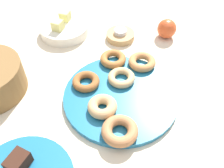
{
  "coord_description": "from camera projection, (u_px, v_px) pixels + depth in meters",
  "views": [
    {
      "loc": [
        -0.44,
        -0.21,
        0.58
      ],
      "look_at": [
        0.0,
        0.03,
        0.05
      ],
      "focal_mm": 40.3,
      "sensor_mm": 36.0,
      "label": 1
    }
  ],
  "objects": [
    {
      "name": "tealight",
      "position": [
        120.0,
        31.0,
        0.94
      ],
      "size": [
        0.05,
        0.05,
        0.01
      ],
      "primitive_type": "cylinder",
      "color": "silver",
      "rests_on": "candle_holder"
    },
    {
      "name": "candle_holder",
      "position": [
        120.0,
        36.0,
        0.95
      ],
      "size": [
        0.11,
        0.11,
        0.02
      ],
      "primitive_type": "cylinder",
      "color": "tan",
      "rests_on": "ground_plane"
    },
    {
      "name": "donut_1",
      "position": [
        121.0,
        78.0,
        0.78
      ],
      "size": [
        0.11,
        0.11,
        0.02
      ],
      "primitive_type": "torus",
      "rotation": [
        0.0,
        0.0,
        1.23
      ],
      "color": "tan",
      "rests_on": "donut_plate"
    },
    {
      "name": "donut_plate",
      "position": [
        121.0,
        96.0,
        0.75
      ],
      "size": [
        0.34,
        0.34,
        0.02
      ],
      "primitive_type": "cylinder",
      "color": "#1E6B93",
      "rests_on": "ground_plane"
    },
    {
      "name": "melon_chunk_right",
      "position": [
        65.0,
        16.0,
        0.97
      ],
      "size": [
        0.04,
        0.04,
        0.04
      ],
      "primitive_type": "cube",
      "rotation": [
        0.0,
        0.0,
        0.2
      ],
      "color": "#DBD67A",
      "rests_on": "fruit_bowl"
    },
    {
      "name": "donut_4",
      "position": [
        102.0,
        107.0,
        0.7
      ],
      "size": [
        0.09,
        0.09,
        0.03
      ],
      "primitive_type": "torus",
      "rotation": [
        0.0,
        0.0,
        4.58
      ],
      "color": "tan",
      "rests_on": "donut_plate"
    },
    {
      "name": "ground_plane",
      "position": [
        121.0,
        98.0,
        0.76
      ],
      "size": [
        2.4,
        2.4,
        0.0
      ],
      "primitive_type": "plane",
      "color": "beige"
    },
    {
      "name": "donut_3",
      "position": [
        113.0,
        59.0,
        0.84
      ],
      "size": [
        0.09,
        0.09,
        0.02
      ],
      "primitive_type": "torus",
      "rotation": [
        0.0,
        0.0,
        3.11
      ],
      "color": "#AD6B33",
      "rests_on": "donut_plate"
    },
    {
      "name": "donut_0",
      "position": [
        120.0,
        131.0,
        0.64
      ],
      "size": [
        0.1,
        0.1,
        0.03
      ],
      "primitive_type": "torus",
      "rotation": [
        0.0,
        0.0,
        3.09
      ],
      "color": "#B27547",
      "rests_on": "donut_plate"
    },
    {
      "name": "fruit_bowl",
      "position": [
        64.0,
        29.0,
        0.97
      ],
      "size": [
        0.18,
        0.18,
        0.04
      ],
      "primitive_type": "cylinder",
      "color": "silver",
      "rests_on": "ground_plane"
    },
    {
      "name": "apple",
      "position": [
        167.0,
        29.0,
        0.94
      ],
      "size": [
        0.07,
        0.07,
        0.07
      ],
      "primitive_type": "sphere",
      "color": "#CC4C23",
      "rests_on": "ground_plane"
    },
    {
      "name": "donut_2",
      "position": [
        143.0,
        62.0,
        0.83
      ],
      "size": [
        0.13,
        0.13,
        0.02
      ],
      "primitive_type": "torus",
      "rotation": [
        0.0,
        0.0,
        0.88
      ],
      "color": "#C6844C",
      "rests_on": "donut_plate"
    },
    {
      "name": "donut_5",
      "position": [
        86.0,
        82.0,
        0.77
      ],
      "size": [
        0.09,
        0.09,
        0.02
      ],
      "primitive_type": "torus",
      "rotation": [
        0.0,
        0.0,
        3.01
      ],
      "color": "#995B2D",
      "rests_on": "donut_plate"
    },
    {
      "name": "brownie_far",
      "position": [
        18.0,
        162.0,
        0.59
      ],
      "size": [
        0.06,
        0.04,
        0.04
      ],
      "primitive_type": "cube",
      "rotation": [
        0.0,
        0.0,
        0.04
      ],
      "color": "#381E14",
      "rests_on": "cake_plate"
    },
    {
      "name": "melon_chunk_left",
      "position": [
        58.0,
        25.0,
        0.92
      ],
      "size": [
        0.04,
        0.04,
        0.04
      ],
      "primitive_type": "cube",
      "rotation": [
        0.0,
        0.0,
        0.1
      ],
      "color": "#DBD67A",
      "rests_on": "fruit_bowl"
    }
  ]
}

